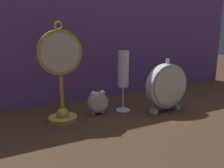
% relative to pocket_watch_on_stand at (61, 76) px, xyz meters
% --- Properties ---
extents(ground_plane, '(4.00, 4.00, 0.00)m').
position_rel_pocket_watch_on_stand_xyz_m(ground_plane, '(0.19, -0.11, -0.17)').
color(ground_plane, '#422D1E').
extents(fabric_backdrop_drape, '(1.71, 0.01, 0.65)m').
position_rel_pocket_watch_on_stand_xyz_m(fabric_backdrop_drape, '(0.19, 0.21, 0.16)').
color(fabric_backdrop_drape, '#6B478E').
rests_on(fabric_backdrop_drape, ground_plane).
extents(pocket_watch_on_stand, '(0.16, 0.10, 0.36)m').
position_rel_pocket_watch_on_stand_xyz_m(pocket_watch_on_stand, '(0.00, 0.00, 0.00)').
color(pocket_watch_on_stand, gold).
rests_on(pocket_watch_on_stand, ground_plane).
extents(alarm_clock_twin_bell, '(0.08, 0.03, 0.10)m').
position_rel_pocket_watch_on_stand_xyz_m(alarm_clock_twin_bell, '(0.14, 0.00, -0.11)').
color(alarm_clock_twin_bell, silver).
rests_on(alarm_clock_twin_bell, ground_plane).
extents(mantel_clock_silver, '(0.18, 0.04, 0.21)m').
position_rel_pocket_watch_on_stand_xyz_m(mantel_clock_silver, '(0.40, -0.09, -0.06)').
color(mantel_clock_silver, silver).
rests_on(mantel_clock_silver, ground_plane).
extents(champagne_flute, '(0.06, 0.06, 0.24)m').
position_rel_pocket_watch_on_stand_xyz_m(champagne_flute, '(0.25, -0.00, -0.01)').
color(champagne_flute, silver).
rests_on(champagne_flute, ground_plane).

